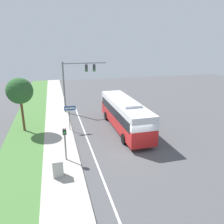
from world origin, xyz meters
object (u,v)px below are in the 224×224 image
Objects in this scene: signal_gantry at (76,77)px; street_sign at (70,113)px; pedestrian_signal at (65,139)px; bus at (124,113)px; utility_cabinet at (58,168)px.

street_sign is at bearing -103.41° from signal_gantry.
signal_gantry reaches higher than pedestrian_signal.
pedestrian_signal is at bearing -97.93° from street_sign.
bus is at bearing -10.63° from street_sign.
signal_gantry reaches higher than utility_cabinet.
pedestrian_signal is 2.26× the size of utility_cabinet.
street_sign is at bearing 169.37° from bus.
signal_gantry is 15.68m from utility_cabinet.
utility_cabinet is at bearing -134.47° from bus.
signal_gantry is (-4.04, 7.59, 2.87)m from bus.
street_sign is 8.53m from utility_cabinet.
signal_gantry is at bearing 78.24° from utility_cabinet.
bus is 4.03× the size of street_sign.
street_sign is (0.86, 6.20, 0.06)m from pedestrian_signal.
bus is at bearing 45.53° from utility_cabinet.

